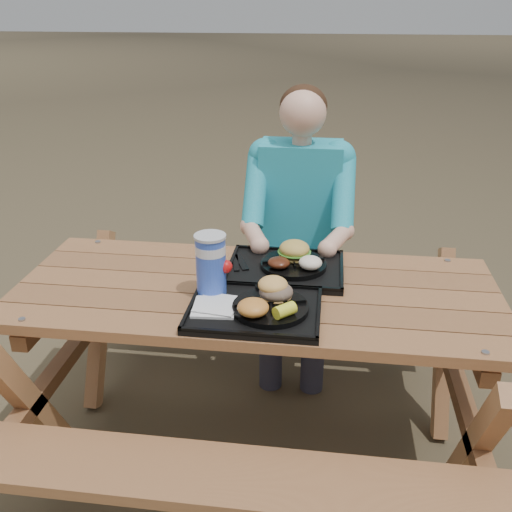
# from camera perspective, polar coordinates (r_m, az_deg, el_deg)

# --- Properties ---
(ground) EXTENTS (60.00, 60.00, 0.00)m
(ground) POSITION_cam_1_polar(r_m,az_deg,el_deg) (2.57, 0.00, -18.18)
(ground) COLOR #999999
(ground) RESTS_ON ground
(picnic_table) EXTENTS (1.80, 1.49, 0.75)m
(picnic_table) POSITION_cam_1_polar(r_m,az_deg,el_deg) (2.33, 0.00, -11.38)
(picnic_table) COLOR #999999
(picnic_table) RESTS_ON ground
(tray_near) EXTENTS (0.45, 0.35, 0.02)m
(tray_near) POSITION_cam_1_polar(r_m,az_deg,el_deg) (1.96, -0.14, -5.50)
(tray_near) COLOR black
(tray_near) RESTS_ON picnic_table
(tray_far) EXTENTS (0.45, 0.35, 0.02)m
(tray_far) POSITION_cam_1_polar(r_m,az_deg,el_deg) (2.25, 2.97, -1.37)
(tray_far) COLOR black
(tray_far) RESTS_ON picnic_table
(plate_near) EXTENTS (0.26, 0.26, 0.02)m
(plate_near) POSITION_cam_1_polar(r_m,az_deg,el_deg) (1.94, 1.46, -5.17)
(plate_near) COLOR black
(plate_near) RESTS_ON tray_near
(plate_far) EXTENTS (0.26, 0.26, 0.02)m
(plate_far) POSITION_cam_1_polar(r_m,az_deg,el_deg) (2.25, 3.77, -0.85)
(plate_far) COLOR black
(plate_far) RESTS_ON tray_far
(napkin_stack) EXTENTS (0.16, 0.16, 0.02)m
(napkin_stack) POSITION_cam_1_polar(r_m,az_deg,el_deg) (1.95, -4.18, -5.05)
(napkin_stack) COLOR white
(napkin_stack) RESTS_ON tray_near
(soda_cup) EXTENTS (0.11, 0.11, 0.21)m
(soda_cup) POSITION_cam_1_polar(r_m,az_deg,el_deg) (2.01, -4.53, -0.97)
(soda_cup) COLOR #193EBE
(soda_cup) RESTS_ON tray_near
(condiment_bbq) EXTENTS (0.05, 0.05, 0.03)m
(condiment_bbq) POSITION_cam_1_polar(r_m,az_deg,el_deg) (2.05, 0.57, -3.30)
(condiment_bbq) COLOR #341205
(condiment_bbq) RESTS_ON tray_near
(condiment_mustard) EXTENTS (0.06, 0.06, 0.03)m
(condiment_mustard) POSITION_cam_1_polar(r_m,az_deg,el_deg) (2.04, 1.82, -3.32)
(condiment_mustard) COLOR gold
(condiment_mustard) RESTS_ON tray_near
(sandwich) EXTENTS (0.11, 0.11, 0.11)m
(sandwich) POSITION_cam_1_polar(r_m,az_deg,el_deg) (1.95, 2.03, -2.71)
(sandwich) COLOR #EEAC54
(sandwich) RESTS_ON plate_near
(mac_cheese) EXTENTS (0.11, 0.11, 0.05)m
(mac_cheese) POSITION_cam_1_polar(r_m,az_deg,el_deg) (1.87, -0.30, -5.17)
(mac_cheese) COLOR gold
(mac_cheese) RESTS_ON plate_near
(corn_cob) EXTENTS (0.10, 0.10, 0.04)m
(corn_cob) POSITION_cam_1_polar(r_m,az_deg,el_deg) (1.86, 2.88, -5.45)
(corn_cob) COLOR #FDFF35
(corn_cob) RESTS_ON plate_near
(cutlery_far) EXTENTS (0.08, 0.15, 0.01)m
(cutlery_far) POSITION_cam_1_polar(r_m,az_deg,el_deg) (2.28, -1.47, -0.60)
(cutlery_far) COLOR black
(cutlery_far) RESTS_ON tray_far
(burger) EXTENTS (0.12, 0.12, 0.11)m
(burger) POSITION_cam_1_polar(r_m,az_deg,el_deg) (2.26, 3.88, 1.09)
(burger) COLOR gold
(burger) RESTS_ON plate_far
(baked_beans) EXTENTS (0.09, 0.09, 0.04)m
(baked_beans) POSITION_cam_1_polar(r_m,az_deg,el_deg) (2.19, 2.30, -0.68)
(baked_beans) COLOR #4C1F0F
(baked_beans) RESTS_ON plate_far
(potato_salad) EXTENTS (0.09, 0.09, 0.05)m
(potato_salad) POSITION_cam_1_polar(r_m,az_deg,el_deg) (2.18, 5.46, -0.67)
(potato_salad) COLOR white
(potato_salad) RESTS_ON plate_far
(diner) EXTENTS (0.48, 0.84, 1.28)m
(diner) POSITION_cam_1_polar(r_m,az_deg,el_deg) (2.81, 4.28, 1.38)
(diner) COLOR #1AA5BC
(diner) RESTS_ON ground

